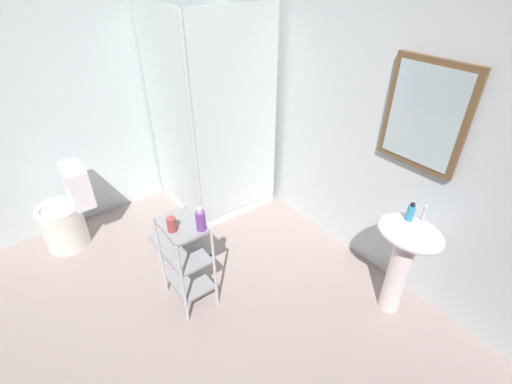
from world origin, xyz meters
TOP-DOWN VIEW (x-y plane):
  - ground_plane at (0.00, 0.00)m, footprint 4.20×4.20m
  - wall_back at (0.01, 1.85)m, footprint 4.20×0.14m
  - wall_left at (-1.85, 0.00)m, footprint 0.10×4.20m
  - shower_stall at (-1.23, 1.18)m, footprint 0.92×0.92m
  - pedestal_sink at (0.80, 1.52)m, footprint 0.46×0.37m
  - sink_faucet at (0.80, 1.64)m, footprint 0.03×0.03m
  - toilet at (-1.48, -0.23)m, footprint 0.37×0.49m
  - storage_cart at (-0.21, 0.34)m, footprint 0.38×0.28m
  - hand_soap_bottle at (0.75, 1.55)m, footprint 0.05×0.05m
  - conditioner_bottle_purple at (-0.08, 0.42)m, footprint 0.07×0.07m
  - rinse_cup at (-0.19, 0.26)m, footprint 0.06×0.06m
  - bath_mat at (-0.82, 0.55)m, footprint 0.60×0.40m

SIDE VIEW (x-z plane):
  - ground_plane at x=0.00m, z-range -0.02..0.00m
  - bath_mat at x=-0.82m, z-range 0.00..0.02m
  - toilet at x=-1.48m, z-range -0.07..0.69m
  - storage_cart at x=-0.21m, z-range 0.07..0.81m
  - shower_stall at x=-1.23m, z-range -0.54..1.46m
  - pedestal_sink at x=0.80m, z-range 0.17..0.98m
  - rinse_cup at x=-0.19m, z-range 0.74..0.84m
  - conditioner_bottle_purple at x=-0.08m, z-range 0.73..0.90m
  - sink_faucet at x=0.80m, z-range 0.81..0.91m
  - hand_soap_bottle at x=0.75m, z-range 0.80..0.94m
  - wall_left at x=-1.85m, z-range 0.00..2.50m
  - wall_back at x=0.01m, z-range 0.00..2.50m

